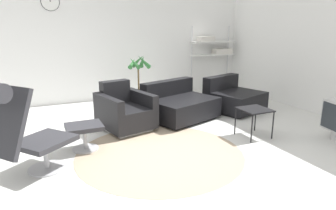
{
  "coord_description": "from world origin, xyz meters",
  "views": [
    {
      "loc": [
        -1.48,
        -3.84,
        1.67
      ],
      "look_at": [
        0.25,
        0.03,
        0.55
      ],
      "focal_mm": 32.0,
      "sensor_mm": 36.0,
      "label": 1
    }
  ],
  "objects_px": {
    "lounge_chair": "(18,125)",
    "ottoman": "(84,131)",
    "armchair_red": "(124,112)",
    "potted_plant": "(139,82)",
    "couch_low": "(179,106)",
    "side_table": "(255,112)",
    "shelf_unit": "(214,47)",
    "couch_second": "(233,99)"
  },
  "relations": [
    {
      "from": "shelf_unit",
      "to": "side_table",
      "type": "bearing_deg",
      "value": -111.32
    },
    {
      "from": "lounge_chair",
      "to": "potted_plant",
      "type": "distance_m",
      "value": 3.61
    },
    {
      "from": "ottoman",
      "to": "side_table",
      "type": "bearing_deg",
      "value": -12.34
    },
    {
      "from": "lounge_chair",
      "to": "potted_plant",
      "type": "relative_size",
      "value": 1.05
    },
    {
      "from": "couch_low",
      "to": "shelf_unit",
      "type": "height_order",
      "value": "shelf_unit"
    },
    {
      "from": "side_table",
      "to": "shelf_unit",
      "type": "relative_size",
      "value": 0.27
    },
    {
      "from": "couch_low",
      "to": "side_table",
      "type": "bearing_deg",
      "value": 97.71
    },
    {
      "from": "couch_second",
      "to": "shelf_unit",
      "type": "bearing_deg",
      "value": -127.85
    },
    {
      "from": "potted_plant",
      "to": "shelf_unit",
      "type": "distance_m",
      "value": 2.31
    },
    {
      "from": "lounge_chair",
      "to": "ottoman",
      "type": "relative_size",
      "value": 2.39
    },
    {
      "from": "lounge_chair",
      "to": "side_table",
      "type": "bearing_deg",
      "value": 52.2
    },
    {
      "from": "ottoman",
      "to": "armchair_red",
      "type": "relative_size",
      "value": 0.48
    },
    {
      "from": "lounge_chair",
      "to": "armchair_red",
      "type": "relative_size",
      "value": 1.14
    },
    {
      "from": "side_table",
      "to": "shelf_unit",
      "type": "distance_m",
      "value": 3.45
    },
    {
      "from": "couch_low",
      "to": "armchair_red",
      "type": "bearing_deg",
      "value": -11.67
    },
    {
      "from": "ottoman",
      "to": "shelf_unit",
      "type": "relative_size",
      "value": 0.29
    },
    {
      "from": "potted_plant",
      "to": "side_table",
      "type": "bearing_deg",
      "value": -70.77
    },
    {
      "from": "lounge_chair",
      "to": "couch_second",
      "type": "relative_size",
      "value": 0.98
    },
    {
      "from": "ottoman",
      "to": "potted_plant",
      "type": "xyz_separation_m",
      "value": [
        1.53,
        2.18,
        0.2
      ]
    },
    {
      "from": "couch_second",
      "to": "side_table",
      "type": "relative_size",
      "value": 2.67
    },
    {
      "from": "lounge_chair",
      "to": "shelf_unit",
      "type": "bearing_deg",
      "value": 86.64
    },
    {
      "from": "armchair_red",
      "to": "lounge_chair",
      "type": "bearing_deg",
      "value": 26.23
    },
    {
      "from": "side_table",
      "to": "armchair_red",
      "type": "bearing_deg",
      "value": 145.68
    },
    {
      "from": "couch_second",
      "to": "side_table",
      "type": "distance_m",
      "value": 1.49
    },
    {
      "from": "lounge_chair",
      "to": "couch_second",
      "type": "height_order",
      "value": "lounge_chair"
    },
    {
      "from": "ottoman",
      "to": "shelf_unit",
      "type": "distance_m",
      "value": 4.6
    },
    {
      "from": "couch_low",
      "to": "side_table",
      "type": "distance_m",
      "value": 1.46
    },
    {
      "from": "potted_plant",
      "to": "couch_second",
      "type": "bearing_deg",
      "value": -41.28
    },
    {
      "from": "couch_low",
      "to": "couch_second",
      "type": "xyz_separation_m",
      "value": [
        1.24,
        0.06,
        -0.0
      ]
    },
    {
      "from": "side_table",
      "to": "potted_plant",
      "type": "xyz_separation_m",
      "value": [
        -0.95,
        2.72,
        0.07
      ]
    },
    {
      "from": "lounge_chair",
      "to": "couch_low",
      "type": "bearing_deg",
      "value": 78.91
    },
    {
      "from": "lounge_chair",
      "to": "couch_second",
      "type": "xyz_separation_m",
      "value": [
        3.83,
        1.43,
        -0.41
      ]
    },
    {
      "from": "ottoman",
      "to": "potted_plant",
      "type": "height_order",
      "value": "potted_plant"
    },
    {
      "from": "couch_second",
      "to": "lounge_chair",
      "type": "bearing_deg",
      "value": 2.02
    },
    {
      "from": "lounge_chair",
      "to": "ottoman",
      "type": "xyz_separation_m",
      "value": [
        0.76,
        0.61,
        -0.38
      ]
    },
    {
      "from": "armchair_red",
      "to": "potted_plant",
      "type": "xyz_separation_m",
      "value": [
        0.77,
        1.54,
        0.19
      ]
    },
    {
      "from": "couch_second",
      "to": "shelf_unit",
      "type": "relative_size",
      "value": 0.71
    },
    {
      "from": "armchair_red",
      "to": "shelf_unit",
      "type": "distance_m",
      "value": 3.64
    },
    {
      "from": "potted_plant",
      "to": "couch_low",
      "type": "bearing_deg",
      "value": -77.76
    },
    {
      "from": "armchair_red",
      "to": "couch_low",
      "type": "height_order",
      "value": "armchair_red"
    },
    {
      "from": "shelf_unit",
      "to": "armchair_red",
      "type": "bearing_deg",
      "value": -146.44
    },
    {
      "from": "lounge_chair",
      "to": "potted_plant",
      "type": "bearing_deg",
      "value": 101.63
    }
  ]
}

